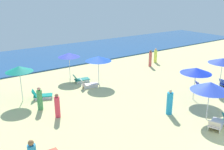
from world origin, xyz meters
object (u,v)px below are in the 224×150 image
lounge_chair_8_0 (81,79)px  umbrella_8 (69,55)px  beachgoer_0 (155,56)px  umbrella_0 (196,71)px  lounge_chair_4_0 (89,84)px  lounge_chair_1_0 (216,124)px  umbrella_4 (98,59)px  umbrella_3 (223,61)px  beachgoer_1 (40,99)px  lounge_chair_3_1 (203,86)px  lounge_chair_7_0 (41,95)px  umbrella_1 (210,86)px  beachgoer_7 (57,106)px  beachgoer_2 (170,103)px  beachgoer_3 (150,59)px  umbrella_7 (19,69)px

lounge_chair_8_0 → umbrella_8: bearing=22.6°
beachgoer_0 → umbrella_0: bearing=-24.2°
umbrella_0 → lounge_chair_4_0: bearing=127.4°
umbrella_8 → beachgoer_0: size_ratio=1.49×
lounge_chair_1_0 → umbrella_4: umbrella_4 is taller
umbrella_3 → beachgoer_0: (1.75, 8.71, -1.62)m
umbrella_0 → beachgoer_1: (-9.37, 4.69, -1.41)m
lounge_chair_1_0 → lounge_chair_3_1: 6.22m
umbrella_4 → beachgoer_1: size_ratio=1.52×
umbrella_4 → lounge_chair_7_0: 5.37m
umbrella_4 → lounge_chair_8_0: size_ratio=1.65×
umbrella_1 → beachgoer_7: 9.00m
umbrella_3 → beachgoer_2: bearing=-175.0°
lounge_chair_4_0 → lounge_chair_8_0: 1.49m
lounge_chair_1_0 → beachgoer_1: 10.67m
umbrella_3 → beachgoer_1: umbrella_3 is taller
umbrella_1 → lounge_chair_1_0: umbrella_1 is taller
lounge_chair_1_0 → beachgoer_3: (5.69, 11.20, 0.56)m
lounge_chair_8_0 → beachgoer_1: beachgoer_1 is taller
beachgoer_1 → beachgoer_7: bearing=-90.2°
lounge_chair_1_0 → lounge_chair_7_0: (-6.40, 9.59, -0.01)m
lounge_chair_3_1 → umbrella_7: size_ratio=0.56×
beachgoer_2 → umbrella_4: bearing=-174.8°
umbrella_7 → beachgoer_3: 13.44m
umbrella_7 → lounge_chair_7_0: 2.43m
lounge_chair_3_1 → beachgoer_1: 12.31m
lounge_chair_3_1 → lounge_chair_8_0: lounge_chair_8_0 is taller
lounge_chair_8_0 → lounge_chair_4_0: bearing=-174.9°
umbrella_7 → umbrella_8: size_ratio=1.09×
umbrella_0 → beachgoer_3: bearing=66.8°
lounge_chair_7_0 → beachgoer_1: bearing=-179.6°
umbrella_4 → beachgoer_1: bearing=-161.4°
lounge_chair_1_0 → lounge_chair_8_0: 11.35m
umbrella_8 → beachgoer_3: 8.64m
umbrella_1 → beachgoer_1: umbrella_1 is taller
beachgoer_2 → beachgoer_3: 10.68m
umbrella_7 → umbrella_0: bearing=-34.1°
umbrella_0 → umbrella_7: umbrella_7 is taller
lounge_chair_4_0 → lounge_chair_1_0: bearing=-151.6°
beachgoer_3 → beachgoer_7: size_ratio=1.13×
beachgoer_3 → umbrella_3: bearing=-156.3°
umbrella_8 → umbrella_7: bearing=-153.2°
lounge_chair_7_0 → umbrella_0: bearing=-103.0°
umbrella_0 → umbrella_3: bearing=-0.2°
lounge_chair_3_1 → umbrella_8: umbrella_8 is taller
umbrella_7 → umbrella_8: (4.85, 2.45, -0.19)m
beachgoer_1 → beachgoer_7: beachgoer_1 is taller
lounge_chair_4_0 → umbrella_8: size_ratio=0.64×
umbrella_3 → lounge_chair_4_0: bearing=141.6°
umbrella_4 → lounge_chair_3_1: bearing=-43.6°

